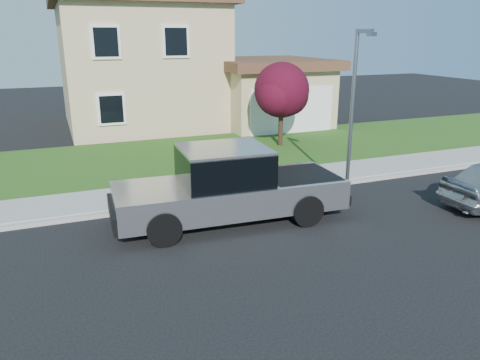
% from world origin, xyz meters
% --- Properties ---
extents(ground, '(80.00, 80.00, 0.00)m').
position_xyz_m(ground, '(0.00, 0.00, 0.00)').
color(ground, black).
rests_on(ground, ground).
extents(curb, '(40.00, 0.20, 0.12)m').
position_xyz_m(curb, '(1.00, 2.90, 0.06)').
color(curb, gray).
rests_on(curb, ground).
extents(sidewalk, '(40.00, 2.00, 0.15)m').
position_xyz_m(sidewalk, '(1.00, 4.00, 0.07)').
color(sidewalk, gray).
rests_on(sidewalk, ground).
extents(lawn, '(40.00, 7.00, 0.10)m').
position_xyz_m(lawn, '(1.00, 8.50, 0.05)').
color(lawn, '#1D4213').
rests_on(lawn, ground).
extents(house, '(14.00, 11.30, 6.85)m').
position_xyz_m(house, '(1.31, 16.38, 3.17)').
color(house, tan).
rests_on(house, ground).
extents(pickup_truck, '(6.47, 2.62, 2.09)m').
position_xyz_m(pickup_truck, '(-0.53, 1.31, 0.97)').
color(pickup_truck, black).
rests_on(pickup_truck, ground).
extents(woman, '(0.66, 0.52, 1.74)m').
position_xyz_m(woman, '(-0.23, 2.70, 0.82)').
color(woman, tan).
rests_on(woman, ground).
extents(ornamental_tree, '(2.70, 2.43, 3.70)m').
position_xyz_m(ornamental_tree, '(4.76, 8.69, 2.47)').
color(ornamental_tree, black).
rests_on(ornamental_tree, lawn).
extents(trash_bin, '(0.76, 0.81, 0.96)m').
position_xyz_m(trash_bin, '(0.78, 4.83, 0.64)').
color(trash_bin, '#0D3216').
rests_on(trash_bin, sidewalk).
extents(street_lamp, '(0.35, 0.66, 5.08)m').
position_xyz_m(street_lamp, '(3.78, 1.95, 2.90)').
color(street_lamp, slate).
rests_on(street_lamp, ground).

